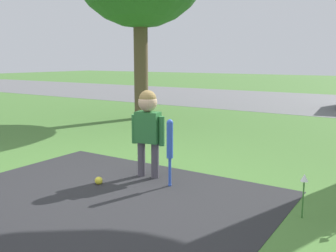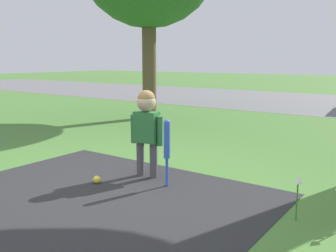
{
  "view_description": "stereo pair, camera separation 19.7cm",
  "coord_description": "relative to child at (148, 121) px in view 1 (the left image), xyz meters",
  "views": [
    {
      "loc": [
        2.51,
        -2.66,
        1.28
      ],
      "look_at": [
        0.16,
        0.96,
        0.51
      ],
      "focal_mm": 40.0,
      "sensor_mm": 36.0,
      "label": 1
    },
    {
      "loc": [
        2.67,
        -2.55,
        1.28
      ],
      "look_at": [
        0.16,
        0.96,
        0.51
      ],
      "focal_mm": 40.0,
      "sensor_mm": 36.0,
      "label": 2
    }
  ],
  "objects": [
    {
      "name": "ground_plane",
      "position": [
        -0.16,
        -0.56,
        -0.62
      ],
      "size": [
        60.0,
        60.0,
        0.0
      ],
      "primitive_type": "plane",
      "color": "#477533"
    },
    {
      "name": "street_strip",
      "position": [
        -0.16,
        8.67,
        -0.62
      ],
      "size": [
        40.0,
        6.0,
        0.01
      ],
      "color": "slate",
      "rests_on": "ground"
    },
    {
      "name": "child",
      "position": [
        0.0,
        0.0,
        0.0
      ],
      "size": [
        0.39,
        0.21,
        0.96
      ],
      "rotation": [
        0.0,
        0.0,
        0.15
      ],
      "color": "#4C4751",
      "rests_on": "ground"
    },
    {
      "name": "baseball_bat",
      "position": [
        0.37,
        -0.13,
        -0.17
      ],
      "size": [
        0.07,
        0.07,
        0.7
      ],
      "color": "blue",
      "rests_on": "ground"
    },
    {
      "name": "sports_ball",
      "position": [
        -0.28,
        -0.49,
        -0.58
      ],
      "size": [
        0.08,
        0.08,
        0.08
      ],
      "color": "yellow",
      "rests_on": "ground"
    }
  ]
}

